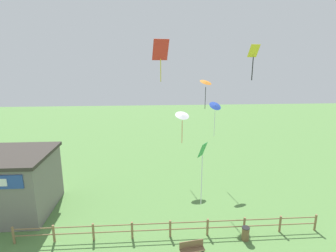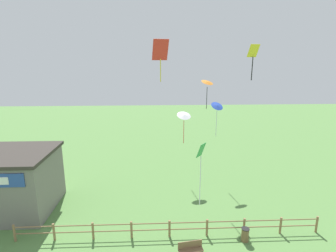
{
  "view_description": "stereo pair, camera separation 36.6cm",
  "coord_description": "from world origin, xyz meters",
  "px_view_note": "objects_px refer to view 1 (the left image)",
  "views": [
    {
      "loc": [
        -1.13,
        -6.33,
        10.66
      ],
      "look_at": [
        0.0,
        9.98,
        6.68
      ],
      "focal_mm": 28.0,
      "sensor_mm": 36.0,
      "label": 1
    },
    {
      "loc": [
        -0.76,
        -6.35,
        10.66
      ],
      "look_at": [
        0.0,
        9.98,
        6.68
      ],
      "focal_mm": 28.0,
      "sensor_mm": 36.0,
      "label": 2
    }
  ],
  "objects_px": {
    "park_bench_near_fence": "(192,249)",
    "kite_yellow_diamond": "(253,56)",
    "kite_blue_delta": "(215,107)",
    "kite_green_diamond": "(202,163)",
    "kite_white_delta": "(182,116)",
    "trash_bin": "(245,234)",
    "kite_orange_delta": "(206,83)",
    "kite_red_diamond": "(161,52)"
  },
  "relations": [
    {
      "from": "kite_blue_delta",
      "to": "kite_yellow_diamond",
      "type": "bearing_deg",
      "value": -92.42
    },
    {
      "from": "kite_blue_delta",
      "to": "kite_yellow_diamond",
      "type": "height_order",
      "value": "kite_yellow_diamond"
    },
    {
      "from": "kite_red_diamond",
      "to": "kite_yellow_diamond",
      "type": "bearing_deg",
      "value": -22.66
    },
    {
      "from": "park_bench_near_fence",
      "to": "kite_orange_delta",
      "type": "xyz_separation_m",
      "value": [
        2.26,
        8.35,
        8.58
      ]
    },
    {
      "from": "kite_yellow_diamond",
      "to": "trash_bin",
      "type": "bearing_deg",
      "value": -26.13
    },
    {
      "from": "park_bench_near_fence",
      "to": "kite_white_delta",
      "type": "bearing_deg",
      "value": 86.39
    },
    {
      "from": "trash_bin",
      "to": "kite_red_diamond",
      "type": "distance_m",
      "value": 12.11
    },
    {
      "from": "park_bench_near_fence",
      "to": "kite_green_diamond",
      "type": "height_order",
      "value": "kite_green_diamond"
    },
    {
      "from": "kite_yellow_diamond",
      "to": "kite_blue_delta",
      "type": "bearing_deg",
      "value": 87.58
    },
    {
      "from": "park_bench_near_fence",
      "to": "trash_bin",
      "type": "distance_m",
      "value": 3.69
    },
    {
      "from": "kite_green_diamond",
      "to": "kite_orange_delta",
      "type": "xyz_separation_m",
      "value": [
        1.8,
        8.16,
        3.56
      ]
    },
    {
      "from": "kite_yellow_diamond",
      "to": "kite_white_delta",
      "type": "bearing_deg",
      "value": 105.73
    },
    {
      "from": "kite_red_diamond",
      "to": "kite_white_delta",
      "type": "distance_m",
      "value": 9.11
    },
    {
      "from": "kite_blue_delta",
      "to": "kite_green_diamond",
      "type": "bearing_deg",
      "value": -107.27
    },
    {
      "from": "trash_bin",
      "to": "park_bench_near_fence",
      "type": "bearing_deg",
      "value": -161.71
    },
    {
      "from": "park_bench_near_fence",
      "to": "kite_yellow_diamond",
      "type": "height_order",
      "value": "kite_yellow_diamond"
    },
    {
      "from": "kite_blue_delta",
      "to": "kite_orange_delta",
      "type": "xyz_separation_m",
      "value": [
        -1.35,
        -1.96,
        2.25
      ]
    },
    {
      "from": "kite_white_delta",
      "to": "kite_yellow_diamond",
      "type": "bearing_deg",
      "value": -74.27
    },
    {
      "from": "kite_orange_delta",
      "to": "kite_yellow_diamond",
      "type": "distance_m",
      "value": 7.38
    },
    {
      "from": "kite_orange_delta",
      "to": "kite_white_delta",
      "type": "relative_size",
      "value": 0.81
    },
    {
      "from": "park_bench_near_fence",
      "to": "kite_red_diamond",
      "type": "relative_size",
      "value": 0.59
    },
    {
      "from": "park_bench_near_fence",
      "to": "kite_yellow_diamond",
      "type": "relative_size",
      "value": 0.79
    },
    {
      "from": "kite_red_diamond",
      "to": "kite_white_delta",
      "type": "bearing_deg",
      "value": 72.74
    },
    {
      "from": "trash_bin",
      "to": "kite_white_delta",
      "type": "height_order",
      "value": "kite_white_delta"
    },
    {
      "from": "kite_red_diamond",
      "to": "kite_white_delta",
      "type": "height_order",
      "value": "kite_red_diamond"
    },
    {
      "from": "kite_blue_delta",
      "to": "kite_red_diamond",
      "type": "bearing_deg",
      "value": -126.35
    },
    {
      "from": "kite_orange_delta",
      "to": "kite_white_delta",
      "type": "xyz_separation_m",
      "value": [
        -1.6,
        2.06,
        -3.06
      ]
    },
    {
      "from": "kite_red_diamond",
      "to": "kite_white_delta",
      "type": "relative_size",
      "value": 0.83
    },
    {
      "from": "trash_bin",
      "to": "kite_red_diamond",
      "type": "height_order",
      "value": "kite_red_diamond"
    },
    {
      "from": "park_bench_near_fence",
      "to": "trash_bin",
      "type": "bearing_deg",
      "value": 18.29
    },
    {
      "from": "kite_red_diamond",
      "to": "kite_orange_delta",
      "type": "height_order",
      "value": "kite_red_diamond"
    },
    {
      "from": "kite_green_diamond",
      "to": "trash_bin",
      "type": "bearing_deg",
      "value": 17.61
    },
    {
      "from": "kite_blue_delta",
      "to": "kite_green_diamond",
      "type": "xyz_separation_m",
      "value": [
        -3.14,
        -10.11,
        -1.31
      ]
    },
    {
      "from": "kite_blue_delta",
      "to": "park_bench_near_fence",
      "type": "bearing_deg",
      "value": -109.28
    },
    {
      "from": "kite_orange_delta",
      "to": "park_bench_near_fence",
      "type": "bearing_deg",
      "value": -105.14
    },
    {
      "from": "kite_green_diamond",
      "to": "kite_white_delta",
      "type": "relative_size",
      "value": 1.19
    },
    {
      "from": "kite_blue_delta",
      "to": "kite_white_delta",
      "type": "relative_size",
      "value": 1.08
    },
    {
      "from": "kite_red_diamond",
      "to": "kite_orange_delta",
      "type": "relative_size",
      "value": 1.02
    },
    {
      "from": "kite_green_diamond",
      "to": "kite_orange_delta",
      "type": "distance_m",
      "value": 9.08
    },
    {
      "from": "kite_yellow_diamond",
      "to": "park_bench_near_fence",
      "type": "bearing_deg",
      "value": -158.11
    },
    {
      "from": "park_bench_near_fence",
      "to": "kite_blue_delta",
      "type": "bearing_deg",
      "value": 70.72
    },
    {
      "from": "trash_bin",
      "to": "kite_orange_delta",
      "type": "bearing_deg",
      "value": 99.81
    }
  ]
}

